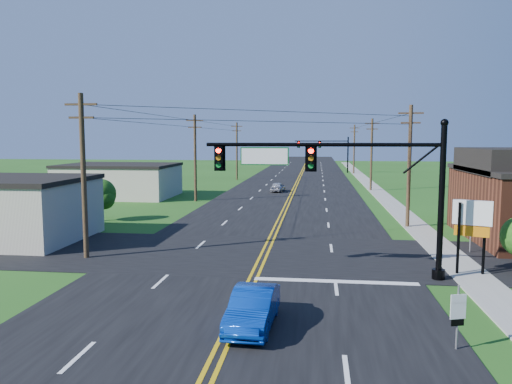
# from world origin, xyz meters

# --- Properties ---
(ground) EXTENTS (260.00, 260.00, 0.00)m
(ground) POSITION_xyz_m (0.00, 0.00, 0.00)
(ground) COLOR #1E4714
(ground) RESTS_ON ground
(road_main) EXTENTS (16.00, 220.00, 0.04)m
(road_main) POSITION_xyz_m (0.00, 50.00, 0.02)
(road_main) COLOR black
(road_main) RESTS_ON ground
(road_cross) EXTENTS (70.00, 10.00, 0.04)m
(road_cross) POSITION_xyz_m (0.00, 12.00, 0.02)
(road_cross) COLOR black
(road_cross) RESTS_ON ground
(sidewalk) EXTENTS (2.00, 160.00, 0.08)m
(sidewalk) POSITION_xyz_m (10.50, 40.00, 0.04)
(sidewalk) COLOR gray
(sidewalk) RESTS_ON ground
(signal_mast_main) EXTENTS (11.30, 0.60, 7.48)m
(signal_mast_main) POSITION_xyz_m (4.34, 8.00, 4.75)
(signal_mast_main) COLOR black
(signal_mast_main) RESTS_ON ground
(signal_mast_far) EXTENTS (10.98, 0.60, 7.48)m
(signal_mast_far) POSITION_xyz_m (4.44, 80.00, 4.55)
(signal_mast_far) COLOR black
(signal_mast_far) RESTS_ON ground
(cream_bldg_near) EXTENTS (10.20, 8.20, 4.10)m
(cream_bldg_near) POSITION_xyz_m (-17.00, 14.00, 2.06)
(cream_bldg_near) COLOR beige
(cream_bldg_near) RESTS_ON ground
(cream_bldg_far) EXTENTS (12.20, 9.20, 3.70)m
(cream_bldg_far) POSITION_xyz_m (-19.00, 38.00, 1.86)
(cream_bldg_far) COLOR beige
(cream_bldg_far) RESTS_ON ground
(utility_pole_left_a) EXTENTS (1.80, 0.28, 9.00)m
(utility_pole_left_a) POSITION_xyz_m (-9.50, 10.00, 4.72)
(utility_pole_left_a) COLOR #3A251A
(utility_pole_left_a) RESTS_ON ground
(utility_pole_left_b) EXTENTS (1.80, 0.28, 9.00)m
(utility_pole_left_b) POSITION_xyz_m (-9.50, 35.00, 4.72)
(utility_pole_left_b) COLOR #3A251A
(utility_pole_left_b) RESTS_ON ground
(utility_pole_left_c) EXTENTS (1.80, 0.28, 9.00)m
(utility_pole_left_c) POSITION_xyz_m (-9.50, 62.00, 4.72)
(utility_pole_left_c) COLOR #3A251A
(utility_pole_left_c) RESTS_ON ground
(utility_pole_right_a) EXTENTS (1.80, 0.28, 9.00)m
(utility_pole_right_a) POSITION_xyz_m (9.80, 22.00, 4.72)
(utility_pole_right_a) COLOR #3A251A
(utility_pole_right_a) RESTS_ON ground
(utility_pole_right_b) EXTENTS (1.80, 0.28, 9.00)m
(utility_pole_right_b) POSITION_xyz_m (9.80, 48.00, 4.72)
(utility_pole_right_b) COLOR #3A251A
(utility_pole_right_b) RESTS_ON ground
(utility_pole_right_c) EXTENTS (1.80, 0.28, 9.00)m
(utility_pole_right_c) POSITION_xyz_m (9.80, 78.00, 4.72)
(utility_pole_right_c) COLOR #3A251A
(utility_pole_right_c) RESTS_ON ground
(tree_right_back) EXTENTS (3.00, 3.00, 4.10)m
(tree_right_back) POSITION_xyz_m (16.00, 26.00, 2.60)
(tree_right_back) COLOR #3A251A
(tree_right_back) RESTS_ON ground
(tree_left) EXTENTS (2.40, 2.40, 3.37)m
(tree_left) POSITION_xyz_m (-14.00, 22.00, 2.16)
(tree_left) COLOR #3A251A
(tree_left) RESTS_ON ground
(blue_car) EXTENTS (1.62, 4.15, 1.35)m
(blue_car) POSITION_xyz_m (0.94, 1.07, 0.67)
(blue_car) COLOR #0733A1
(blue_car) RESTS_ON ground
(distant_car) EXTENTS (1.82, 3.58, 1.17)m
(distant_car) POSITION_xyz_m (-1.66, 45.04, 0.58)
(distant_car) COLOR #B6B5BA
(distant_car) RESTS_ON ground
(route_sign) EXTENTS (0.51, 0.18, 2.09)m
(route_sign) POSITION_xyz_m (7.50, -0.02, 1.22)
(route_sign) COLOR slate
(route_sign) RESTS_ON ground
(stop_sign) EXTENTS (0.90, 0.21, 2.55)m
(stop_sign) POSITION_xyz_m (11.95, 13.95, 1.83)
(stop_sign) COLOR slate
(stop_sign) RESTS_ON ground
(pylon_sign) EXTENTS (1.74, 0.88, 3.65)m
(pylon_sign) POSITION_xyz_m (10.50, 9.00, 2.67)
(pylon_sign) COLOR black
(pylon_sign) RESTS_ON ground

